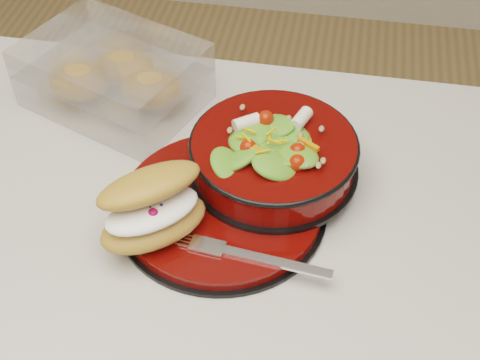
% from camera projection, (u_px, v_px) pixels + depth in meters
% --- Properties ---
extents(dinner_plate, '(0.27, 0.27, 0.02)m').
position_uv_depth(dinner_plate, '(222.00, 206.00, 0.84)').
color(dinner_plate, black).
rests_on(dinner_plate, island_counter).
extents(salad_bowl, '(0.22, 0.22, 0.09)m').
position_uv_depth(salad_bowl, '(274.00, 151.00, 0.85)').
color(salad_bowl, black).
rests_on(salad_bowl, dinner_plate).
extents(croissant, '(0.15, 0.15, 0.08)m').
position_uv_depth(croissant, '(154.00, 208.00, 0.77)').
color(croissant, '#B68037').
rests_on(croissant, dinner_plate).
extents(fork, '(0.17, 0.04, 0.00)m').
position_uv_depth(fork, '(255.00, 257.00, 0.77)').
color(fork, silver).
rests_on(fork, dinner_plate).
extents(pastry_box, '(0.29, 0.25, 0.09)m').
position_uv_depth(pastry_box, '(114.00, 76.00, 0.98)').
color(pastry_box, white).
rests_on(pastry_box, island_counter).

